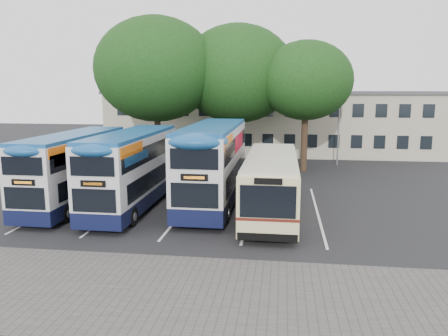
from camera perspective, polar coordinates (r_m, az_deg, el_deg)
ground at (r=18.70m, az=3.12°, el=-9.62°), size 120.00×120.00×0.00m
paving_strip at (r=14.45m, az=-6.80°, el=-15.86°), size 40.00×6.00×0.01m
bay_lines at (r=23.97m, az=-4.91°, el=-5.16°), size 14.12×11.00×0.01m
depot_building at (r=44.67m, az=5.97°, el=6.05°), size 32.40×8.40×6.20m
lamp_post at (r=37.82m, az=14.89°, el=7.96°), size 0.25×1.05×9.06m
tree_left at (r=35.57m, az=-8.87°, el=12.59°), size 9.64×9.64×12.00m
tree_mid at (r=36.55m, az=1.80°, el=12.18°), size 9.41×9.41×11.62m
tree_right at (r=34.54m, az=10.69°, el=11.14°), size 7.12×7.12×10.06m
bus_dd_left at (r=25.30m, az=-18.92°, el=0.23°), size 2.32×9.59×3.99m
bus_dd_mid at (r=23.98m, az=-11.85°, el=0.20°), size 2.39×9.87×4.11m
bus_dd_right at (r=24.21m, az=-1.36°, el=0.96°), size 2.59×10.68×4.45m
bus_single at (r=22.60m, az=6.21°, el=-1.62°), size 2.61×10.25×3.06m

